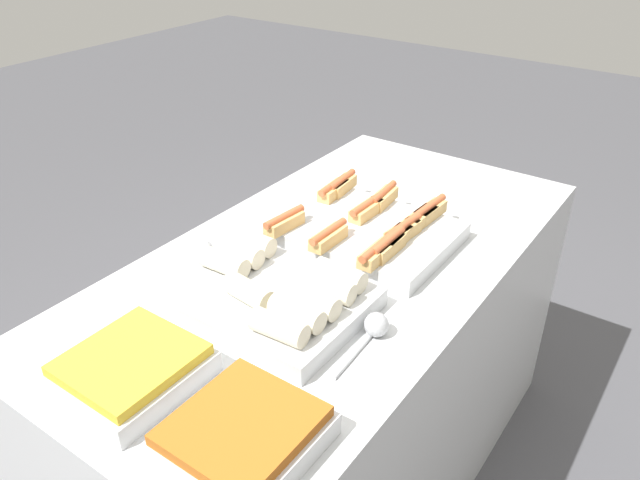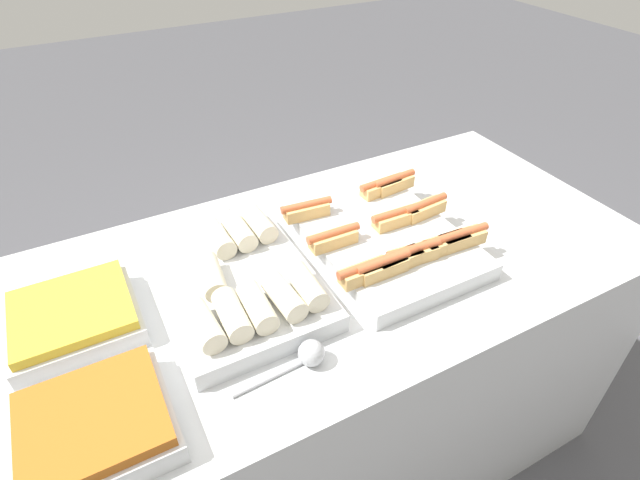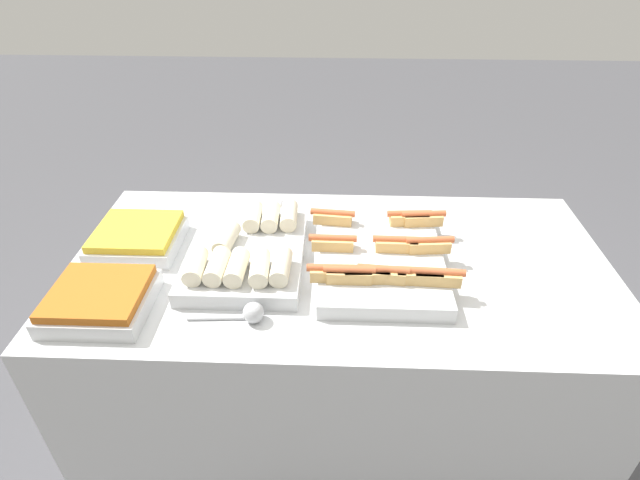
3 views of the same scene
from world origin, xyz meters
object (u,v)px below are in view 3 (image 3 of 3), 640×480
at_px(tray_hotdogs, 381,255).
at_px(tray_side_back, 138,238).
at_px(tray_side_front, 100,300).
at_px(serving_spoon_far, 276,208).
at_px(serving_spoon_near, 251,313).
at_px(tray_wraps, 248,251).

xyz_separation_m(tray_hotdogs, tray_side_back, (-0.79, 0.07, -0.00)).
distance_m(tray_hotdogs, tray_side_back, 0.79).
height_order(tray_side_front, serving_spoon_far, tray_side_front).
distance_m(tray_side_front, serving_spoon_near, 0.42).
relative_size(tray_side_back, serving_spoon_far, 1.21).
bearing_deg(tray_hotdogs, tray_side_back, 175.27).
bearing_deg(tray_wraps, serving_spoon_near, -79.45).
bearing_deg(tray_side_back, serving_spoon_near, -38.41).
bearing_deg(tray_hotdogs, tray_side_front, -163.00).
distance_m(serving_spoon_near, serving_spoon_far, 0.56).
bearing_deg(tray_side_front, serving_spoon_far, 51.08).
xyz_separation_m(tray_side_front, serving_spoon_far, (0.43, 0.53, -0.01)).
relative_size(tray_side_back, serving_spoon_near, 1.29).
height_order(tray_hotdogs, tray_side_front, tray_hotdogs).
xyz_separation_m(tray_side_front, serving_spoon_near, (0.42, -0.03, -0.01)).
bearing_deg(serving_spoon_far, tray_side_front, -128.92).
height_order(serving_spoon_near, serving_spoon_far, same).
bearing_deg(tray_hotdogs, tray_wraps, 179.98).
relative_size(tray_hotdogs, serving_spoon_far, 2.43).
height_order(tray_wraps, serving_spoon_far, tray_wraps).
height_order(tray_side_back, serving_spoon_far, tray_side_back).
bearing_deg(tray_wraps, serving_spoon_far, 79.07).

